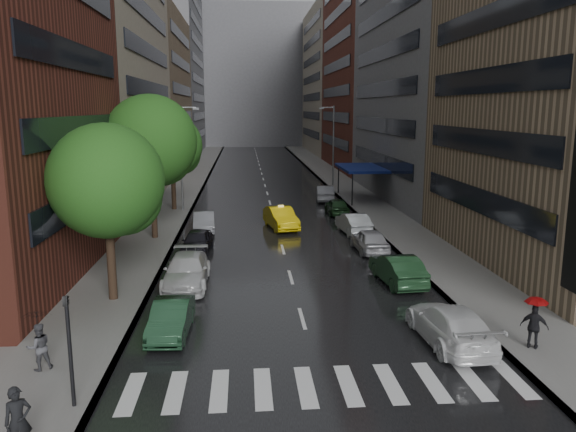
# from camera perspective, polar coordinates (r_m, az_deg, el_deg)

# --- Properties ---
(ground) EXTENTS (220.00, 220.00, 0.00)m
(ground) POSITION_cam_1_polar(r_m,az_deg,el_deg) (20.95, 2.61, -14.34)
(ground) COLOR gray
(ground) RESTS_ON ground
(road) EXTENTS (14.00, 140.00, 0.01)m
(road) POSITION_cam_1_polar(r_m,az_deg,el_deg) (69.41, -2.47, 3.56)
(road) COLOR black
(road) RESTS_ON ground
(sidewalk_left) EXTENTS (4.00, 140.00, 0.15)m
(sidewalk_left) POSITION_cam_1_polar(r_m,az_deg,el_deg) (69.67, -9.90, 3.49)
(sidewalk_left) COLOR gray
(sidewalk_left) RESTS_ON ground
(sidewalk_right) EXTENTS (4.00, 140.00, 0.15)m
(sidewalk_right) POSITION_cam_1_polar(r_m,az_deg,el_deg) (70.29, 4.90, 3.68)
(sidewalk_right) COLOR gray
(sidewalk_right) RESTS_ON ground
(crosswalk) EXTENTS (13.15, 2.80, 0.01)m
(crosswalk) POSITION_cam_1_polar(r_m,az_deg,el_deg) (19.19, 3.99, -16.82)
(crosswalk) COLOR silver
(crosswalk) RESTS_ON ground
(buildings_left) EXTENTS (8.00, 108.00, 38.00)m
(buildings_left) POSITION_cam_1_polar(r_m,az_deg,el_deg) (78.90, -14.20, 15.77)
(buildings_left) COLOR maroon
(buildings_left) RESTS_ON ground
(buildings_right) EXTENTS (8.05, 109.10, 36.00)m
(buildings_right) POSITION_cam_1_polar(r_m,az_deg,el_deg) (77.70, 8.78, 15.34)
(buildings_right) COLOR #937A5B
(buildings_right) RESTS_ON ground
(building_far) EXTENTS (40.00, 14.00, 32.00)m
(building_far) POSITION_cam_1_polar(r_m,az_deg,el_deg) (136.99, -3.58, 13.90)
(building_far) COLOR slate
(building_far) RESTS_ON ground
(tree_near) EXTENTS (5.22, 5.22, 8.31)m
(tree_near) POSITION_cam_1_polar(r_m,az_deg,el_deg) (26.57, -17.97, 3.38)
(tree_near) COLOR #382619
(tree_near) RESTS_ON ground
(tree_mid) EXTENTS (6.18, 6.18, 9.85)m
(tree_mid) POSITION_cam_1_polar(r_m,az_deg,el_deg) (38.83, -13.78, 7.41)
(tree_mid) COLOR #382619
(tree_mid) RESTS_ON ground
(tree_far) EXTENTS (5.26, 5.26, 8.38)m
(tree_far) POSITION_cam_1_polar(r_m,az_deg,el_deg) (49.78, -11.72, 7.04)
(tree_far) COLOR #382619
(tree_far) RESTS_ON ground
(taxi) EXTENTS (2.62, 5.13, 1.61)m
(taxi) POSITION_cam_1_polar(r_m,az_deg,el_deg) (42.08, -0.72, -0.19)
(taxi) COLOR yellow
(taxi) RESTS_ON ground
(parked_cars_left) EXTENTS (2.21, 23.38, 1.55)m
(parked_cars_left) POSITION_cam_1_polar(r_m,az_deg,el_deg) (32.00, -9.74, -4.07)
(parked_cars_left) COLOR #1C3F27
(parked_cars_left) RESTS_ON ground
(parked_cars_right) EXTENTS (2.39, 38.74, 1.55)m
(parked_cars_right) POSITION_cam_1_polar(r_m,az_deg,el_deg) (36.71, 7.90, -2.04)
(parked_cars_right) COLOR white
(parked_cars_right) RESTS_ON ground
(ped_bag_walker) EXTENTS (0.80, 0.73, 1.84)m
(ped_bag_walker) POSITION_cam_1_polar(r_m,az_deg,el_deg) (16.76, -25.70, -18.35)
(ped_bag_walker) COLOR black
(ped_bag_walker) RESTS_ON sidewalk_left
(ped_black_umbrella) EXTENTS (1.01, 0.98, 2.09)m
(ped_black_umbrella) POSITION_cam_1_polar(r_m,az_deg,el_deg) (21.13, -24.06, -11.00)
(ped_black_umbrella) COLOR #49484D
(ped_black_umbrella) RESTS_ON sidewalk_left
(ped_red_umbrella) EXTENTS (1.04, 0.88, 2.01)m
(ped_red_umbrella) POSITION_cam_1_polar(r_m,az_deg,el_deg) (22.89, 23.81, -9.45)
(ped_red_umbrella) COLOR black
(ped_red_umbrella) RESTS_ON sidewalk_right
(traffic_light) EXTENTS (0.18, 0.15, 3.45)m
(traffic_light) POSITION_cam_1_polar(r_m,az_deg,el_deg) (18.04, -21.34, -11.71)
(traffic_light) COLOR black
(traffic_light) RESTS_ON sidewalk_left
(street_lamp_left) EXTENTS (1.74, 0.22, 9.00)m
(street_lamp_left) POSITION_cam_1_polar(r_m,az_deg,el_deg) (49.24, -10.73, 6.05)
(street_lamp_left) COLOR gray
(street_lamp_left) RESTS_ON sidewalk_left
(street_lamp_right) EXTENTS (1.74, 0.22, 9.00)m
(street_lamp_right) POSITION_cam_1_polar(r_m,az_deg,el_deg) (64.71, 4.56, 7.34)
(street_lamp_right) COLOR gray
(street_lamp_right) RESTS_ON sidewalk_right
(awning) EXTENTS (4.00, 8.00, 3.12)m
(awning) POSITION_cam_1_polar(r_m,az_deg,el_deg) (55.28, 7.45, 4.84)
(awning) COLOR navy
(awning) RESTS_ON sidewalk_right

